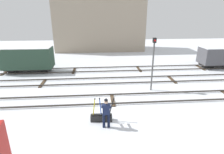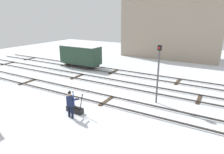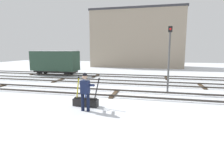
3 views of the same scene
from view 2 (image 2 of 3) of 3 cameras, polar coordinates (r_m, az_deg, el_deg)
ground_plane at (r=14.95m, az=-1.56°, el=-6.87°), size 60.00×60.00×0.00m
track_main_line at (r=14.91m, az=-1.56°, el=-6.49°), size 44.00×1.94×0.18m
track_siding_near at (r=17.96m, az=4.69°, el=-2.35°), size 44.00×1.94×0.18m
track_siding_far at (r=21.02m, az=8.80°, el=0.38°), size 44.00×1.94×0.18m
switch_lever_frame at (r=13.47m, az=-10.51°, el=-8.83°), size 1.38×0.40×1.45m
rail_worker at (r=12.58m, az=-11.72°, el=-7.18°), size 0.55×0.67×1.74m
signal_post at (r=14.22m, az=13.01°, el=2.24°), size 0.24×0.32×4.18m
apartment_building at (r=31.48m, az=16.44°, el=13.37°), size 14.16×5.21×8.82m
freight_car_back_track at (r=24.70m, az=-8.91°, el=6.16°), size 4.99×1.97×2.62m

